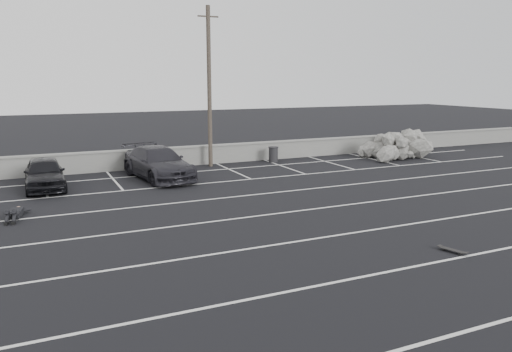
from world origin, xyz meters
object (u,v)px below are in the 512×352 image
car_right (158,163)px  utility_pole (209,87)px  skateboard (453,250)px  trash_bin (273,154)px  person (16,210)px  riprap_pile (399,148)px  car_left (45,173)px

car_right → utility_pole: (3.41, 2.17, 3.52)m
utility_pole → skateboard: utility_pole is taller
utility_pole → trash_bin: size_ratio=9.51×
car_right → utility_pole: bearing=23.6°
trash_bin → person: (-13.27, -6.45, -0.22)m
utility_pole → riprap_pile: (11.64, -1.59, -3.71)m
car_left → riprap_pile: 20.10m
utility_pole → person: 12.34m
car_left → utility_pole: 9.48m
utility_pole → riprap_pile: 12.32m
trash_bin → person: size_ratio=0.37×
car_left → car_right: car_right is taller
car_left → car_right: 5.04m
trash_bin → skateboard: 15.75m
utility_pole → skateboard: (1.47, -15.82, -4.20)m
car_right → skateboard: 14.51m
riprap_pile → person: (-21.20, -5.08, -0.33)m
car_right → person: 7.64m
car_right → utility_pole: size_ratio=0.62×
trash_bin → person: bearing=-154.1°
car_right → skateboard: (4.88, -13.65, -0.69)m
car_left → person: 4.47m
trash_bin → riprap_pile: riprap_pile is taller
utility_pole → person: bearing=-145.1°
riprap_pile → skateboard: size_ratio=7.43×
car_left → trash_bin: size_ratio=4.54×
car_left → trash_bin: bearing=10.2°
riprap_pile → car_left: bearing=-177.8°
trash_bin → skateboard: (-2.25, -15.59, -0.38)m
car_right → utility_pole: 5.35m
car_right → trash_bin: size_ratio=5.87×
utility_pole → riprap_pile: utility_pole is taller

